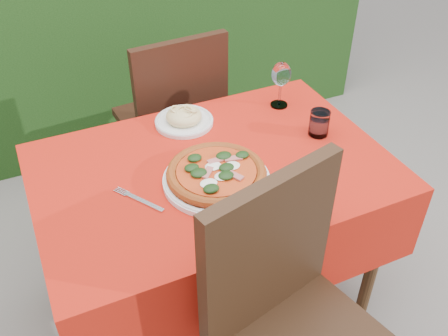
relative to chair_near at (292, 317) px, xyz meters
name	(u,v)px	position (x,y,z in m)	size (l,w,h in m)	color
ground	(215,297)	(0.00, 0.58, -0.60)	(60.00, 60.00, 0.00)	#67625D
dining_table	(214,198)	(0.00, 0.58, 0.00)	(1.26, 0.86, 0.75)	#492D17
chair_near	(292,317)	(0.00, 0.00, 0.00)	(0.57, 0.57, 1.05)	black
chair_far	(175,114)	(0.09, 1.25, -0.04)	(0.47, 0.47, 0.98)	black
pizza_plate	(216,175)	(-0.02, 0.49, 0.18)	(0.44, 0.44, 0.07)	white
pasta_plate	(184,118)	(0.01, 0.89, 0.17)	(0.23, 0.23, 0.07)	silver
water_glass	(319,124)	(0.46, 0.60, 0.19)	(0.08, 0.08, 0.10)	white
wine_glass	(281,76)	(0.43, 0.85, 0.29)	(0.08, 0.08, 0.20)	white
fork	(144,202)	(-0.28, 0.50, 0.15)	(0.03, 0.22, 0.01)	silver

